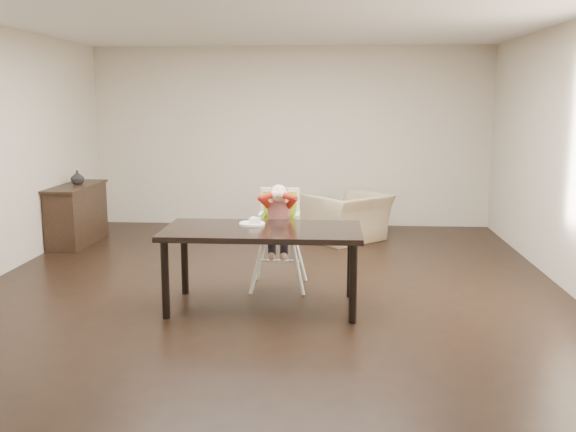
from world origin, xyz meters
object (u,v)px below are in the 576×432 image
(dining_table, at_px, (263,237))
(armchair, at_px, (347,209))
(high_chair, at_px, (279,215))
(sideboard, at_px, (77,214))

(dining_table, xyz_separation_m, armchair, (0.84, 2.93, -0.24))
(armchair, bearing_deg, high_chair, 28.32)
(dining_table, bearing_deg, high_chair, 82.16)
(high_chair, xyz_separation_m, armchair, (0.75, 2.24, -0.32))
(dining_table, height_order, sideboard, sideboard)
(high_chair, distance_m, armchair, 2.38)
(armchair, distance_m, sideboard, 3.64)
(high_chair, xyz_separation_m, sideboard, (-2.87, 1.85, -0.35))
(sideboard, bearing_deg, high_chair, -32.74)
(high_chair, height_order, armchair, high_chair)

